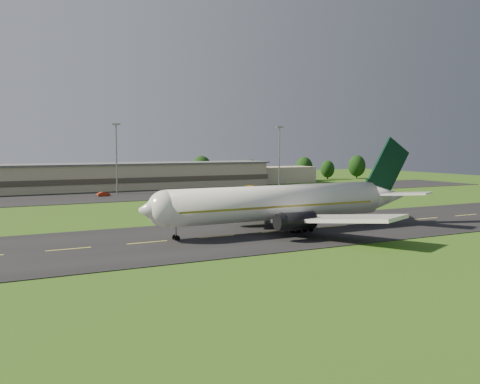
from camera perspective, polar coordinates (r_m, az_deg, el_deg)
name	(u,v)px	position (r m, az deg, el deg)	size (l,w,h in m)	color
ground	(217,237)	(82.31, -2.49, -4.82)	(360.00, 360.00, 0.00)	#284511
taxiway	(217,237)	(82.30, -2.49, -4.79)	(220.00, 30.00, 0.10)	black
apron	(106,197)	(150.22, -14.06, -0.49)	(260.00, 30.00, 0.10)	black
airliner	(282,203)	(87.15, 4.50, -1.19)	(51.22, 42.18, 15.57)	white
terminal	(108,177)	(174.87, -13.86, 1.56)	(145.00, 16.00, 8.40)	tan
light_mast_centre	(116,150)	(158.53, -13.06, 4.40)	(2.40, 1.20, 20.35)	gray
light_mast_east	(279,149)	(180.10, 4.21, 4.57)	(2.40, 1.20, 20.35)	gray
tree_line	(165,171)	(189.91, -8.02, 2.26)	(193.57, 8.98, 10.28)	black
service_vehicle_b	(104,194)	(151.52, -14.35, -0.21)	(1.24, 3.55, 1.17)	#A3230A
service_vehicle_c	(167,192)	(151.43, -7.79, -0.05)	(2.40, 5.21, 1.45)	silver
service_vehicle_d	(252,188)	(168.31, 1.33, 0.48)	(1.91, 4.71, 1.37)	#E3A30D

